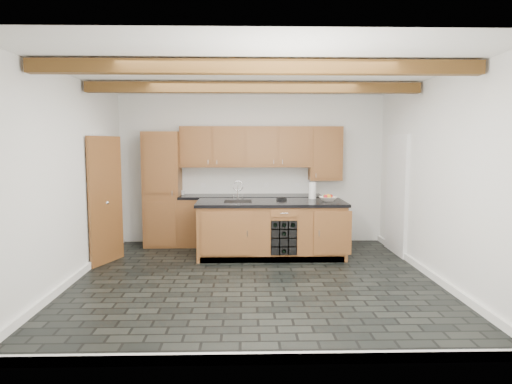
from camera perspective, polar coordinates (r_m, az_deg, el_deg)
The scene contains 10 objects.
ground at distance 6.49m, azimuth -0.15°, elevation -10.80°, with size 5.00×5.00×0.00m, color black.
room_shell at distance 6.75m, azimuth -0.98°, elevation 3.04°, with size 5.01×5.00×5.00m.
back_cabinetry at distance 8.50m, azimuth -3.02°, elevation -0.05°, with size 3.65×0.62×2.20m.
island at distance 7.64m, azimuth 1.94°, elevation -4.64°, with size 2.48×0.96×0.93m.
faucet at distance 7.60m, azimuth -2.27°, elevation -0.89°, with size 0.45×0.40×0.34m.
kitchen_scale at distance 7.73m, azimuth 3.22°, elevation -0.85°, with size 0.17×0.11×0.05m.
fruit_bowl at distance 7.70m, azimuth 8.96°, elevation -0.85°, with size 0.29×0.29×0.07m, color silver.
fruit_cluster at distance 7.70m, azimuth 8.97°, elevation -0.56°, with size 0.16×0.17×0.07m.
paper_towel at distance 7.98m, azimuth 7.06°, elevation 0.20°, with size 0.13×0.13×0.29m, color white.
mug at distance 8.65m, azimuth -9.14°, elevation -0.08°, with size 0.09×0.09×0.08m, color white.
Camera 1 is at (-0.14, -6.21, 1.88)m, focal length 32.00 mm.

